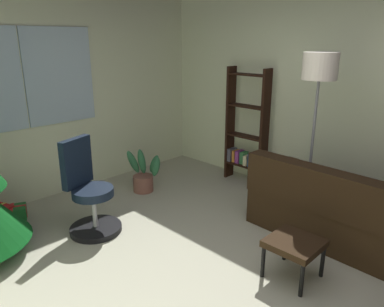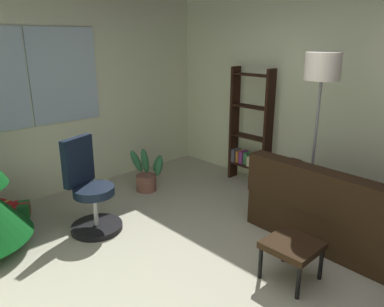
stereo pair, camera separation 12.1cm
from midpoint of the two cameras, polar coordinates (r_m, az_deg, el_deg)
ground_plane at (r=3.38m, az=5.56°, el=-20.55°), size 4.60×5.77×0.10m
wall_back_with_windows at (r=5.10m, az=-20.11°, el=9.75°), size 4.60×0.12×2.86m
wall_right_with_frames at (r=4.76m, az=25.32°, el=8.57°), size 0.12×5.77×2.86m
couch at (r=4.14m, az=27.25°, el=-9.38°), size 1.65×2.14×0.84m
footstool at (r=3.38m, az=16.35°, el=-13.89°), size 0.43×0.43×0.36m
gift_box_red at (r=4.88m, az=-26.92°, el=-7.98°), size 0.33×0.37×0.18m
gift_box_green at (r=4.85m, az=-25.05°, el=-8.03°), size 0.36×0.31×0.16m
office_chair at (r=4.13m, az=-14.79°, el=-6.28°), size 0.56×0.56×1.04m
bookshelf at (r=5.30m, az=9.64°, el=2.98°), size 0.18×0.64×1.66m
floor_lamp at (r=4.10m, az=20.33°, el=10.77°), size 0.36×0.36×1.90m
potted_plant at (r=5.12m, az=-6.35°, el=-3.23°), size 0.43×0.48×0.59m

